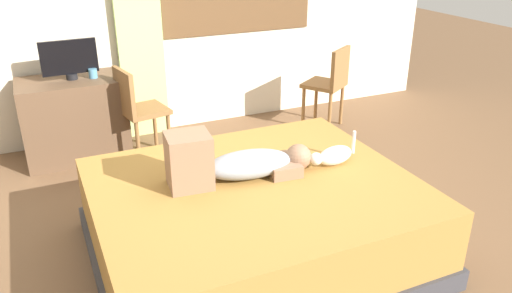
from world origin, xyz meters
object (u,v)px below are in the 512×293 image
object	(u,v)px
cat	(333,156)
tv_monitor	(69,59)
person_lying	(234,162)
chair_spare	(330,81)
cup	(93,73)
chair_by_desk	(137,107)
desk	(75,119)
bed	(255,220)

from	to	relation	value
cat	tv_monitor	xyz separation A→B (m)	(-1.41, 2.07, 0.32)
person_lying	chair_spare	distance (m)	2.40
cup	chair_by_desk	xyz separation A→B (m)	(0.31, -0.27, -0.27)
person_lying	desk	world-z (taller)	person_lying
person_lying	cup	xyz separation A→B (m)	(-0.56, 1.95, 0.13)
desk	bed	bearing A→B (deg)	-67.55
tv_monitor	chair_by_desk	size ratio (longest dim) A/B	0.56
desk	chair_spare	world-z (taller)	chair_spare
bed	chair_spare	bearing A→B (deg)	46.77
bed	cup	distance (m)	2.22
tv_monitor	person_lying	bearing A→B (deg)	-69.53
bed	chair_spare	xyz separation A→B (m)	(1.65, 1.76, 0.24)
cat	tv_monitor	bearing A→B (deg)	124.29
bed	desk	xyz separation A→B (m)	(-0.87, 2.09, 0.11)
bed	desk	size ratio (longest dim) A/B	2.24
cat	cup	world-z (taller)	cup
chair_spare	chair_by_desk	bearing A→B (deg)	179.12
chair_by_desk	tv_monitor	bearing A→B (deg)	147.52
person_lying	tv_monitor	distance (m)	2.14
chair_spare	cup	bearing A→B (deg)	172.54
person_lying	bed	bearing A→B (deg)	-50.04
person_lying	chair_by_desk	world-z (taller)	person_lying
person_lying	cup	bearing A→B (deg)	106.13
bed	person_lying	xyz separation A→B (m)	(-0.09, 0.11, 0.38)
cup	chair_by_desk	world-z (taller)	chair_by_desk
cat	cup	bearing A→B (deg)	121.25
bed	person_lying	size ratio (longest dim) A/B	2.14
bed	cat	bearing A→B (deg)	2.21
person_lying	chair_spare	xyz separation A→B (m)	(1.74, 1.65, -0.14)
bed	cup	xyz separation A→B (m)	(-0.66, 2.06, 0.52)
chair_by_desk	cat	bearing A→B (deg)	-62.22
person_lying	cat	world-z (taller)	person_lying
bed	tv_monitor	bearing A→B (deg)	111.69
desk	person_lying	bearing A→B (deg)	-68.71
desk	chair_by_desk	bearing A→B (deg)	-30.82
cat	cup	xyz separation A→B (m)	(-1.24, 2.04, 0.18)
tv_monitor	chair_spare	xyz separation A→B (m)	(2.48, -0.34, -0.41)
tv_monitor	chair_by_desk	xyz separation A→B (m)	(0.48, -0.31, -0.41)
bed	chair_spare	size ratio (longest dim) A/B	2.34
tv_monitor	chair_spare	world-z (taller)	tv_monitor
bed	tv_monitor	world-z (taller)	tv_monitor
cat	bed	bearing A→B (deg)	-177.79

